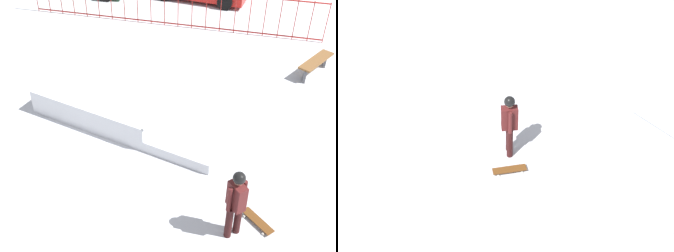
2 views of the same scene
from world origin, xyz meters
The scene contains 6 objects.
ground_plane centered at (0.00, 0.00, 0.00)m, with size 60.00×60.00×0.00m, color #B7BABF.
skate_ramp centered at (0.05, 0.57, 0.32)m, with size 5.88×3.87×0.74m.
skater centered at (3.49, -3.02, 1.01)m, with size 0.42×0.43×1.73m.
skateboard centered at (3.98, -2.63, 0.08)m, with size 0.73×0.68×0.09m.
perimeter_fence centered at (0.00, 6.28, 0.77)m, with size 11.26×0.20×1.50m.
park_bench centered at (5.28, 3.97, 0.36)m, with size 1.15×1.59×0.48m.
Camera 1 is at (3.54, -8.79, 7.24)m, focal length 46.06 mm.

